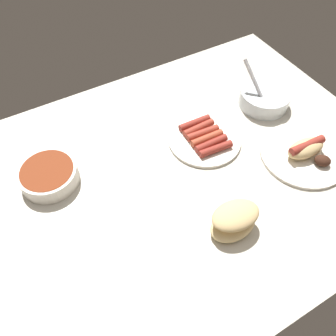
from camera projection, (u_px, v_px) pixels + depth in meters
ground_plane at (183, 174)px, 95.14cm from camera, size 120.00×90.00×3.00cm
bread_stack at (234, 220)px, 80.37cm from camera, size 12.88×9.12×7.20cm
plate_sausages at (205, 138)px, 99.95cm from camera, size 21.57×21.57×3.13cm
bowl_chili at (49, 175)px, 89.75cm from camera, size 15.44×15.44×4.73cm
plate_hotdog_assembled at (305, 152)px, 95.78cm from camera, size 24.23×24.23×5.61cm
bowl_coleslaw at (264, 97)px, 108.23cm from camera, size 15.79×15.79×14.59cm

